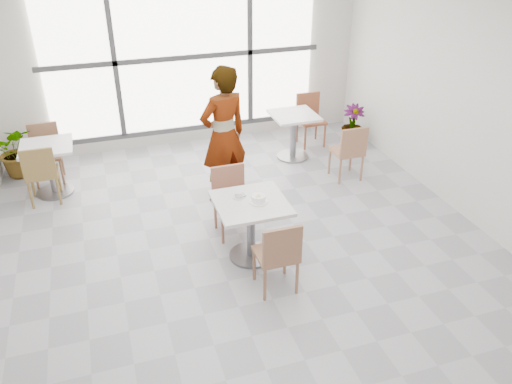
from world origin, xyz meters
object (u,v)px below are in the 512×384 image
object	(u,v)px
person	(224,136)
bg_table_right	(293,130)
main_table	(251,219)
plant_left	(18,150)
chair_near	(278,253)
bg_chair_left_near	(41,171)
bg_chair_right_far	(310,115)
oatmeal_bowl	(258,199)
coffee_cup	(238,195)
bg_chair_right_near	(350,149)
bg_chair_left_far	(46,149)
chair_far	(231,196)
bg_table_left	(49,162)
plant_right	(353,124)

from	to	relation	value
person	bg_table_right	bearing A→B (deg)	-163.41
main_table	plant_left	size ratio (longest dim) A/B	0.99
chair_near	bg_chair_left_near	xyz separation A→B (m)	(-2.42, 2.75, 0.00)
bg_chair_right_far	oatmeal_bowl	bearing A→B (deg)	-122.97
coffee_cup	person	xyz separation A→B (m)	(0.18, 1.29, 0.18)
chair_near	bg_chair_right_near	size ratio (longest dim) A/B	1.00
person	bg_chair_left_far	xyz separation A→B (m)	(-2.36, 1.38, -0.46)
oatmeal_bowl	bg_table_right	size ratio (longest dim) A/B	0.28
oatmeal_bowl	bg_chair_right_near	distance (m)	2.40
chair_far	bg_chair_right_far	bearing A→B (deg)	47.93
coffee_cup	bg_table_right	distance (m)	2.78
person	bg_chair_right_near	bearing A→B (deg)	161.33
person	bg_table_right	distance (m)	1.78
bg_table_right	bg_chair_right_near	bearing A→B (deg)	-63.59
bg_chair_right_far	plant_left	bearing A→B (deg)	176.91
main_table	bg_table_left	size ratio (longest dim) A/B	1.07
oatmeal_bowl	bg_table_right	distance (m)	2.82
bg_table_left	bg_chair_right_near	size ratio (longest dim) A/B	0.86
bg_table_right	bg_chair_right_near	distance (m)	1.11
coffee_cup	plant_right	xyz separation A→B (m)	(2.79, 2.53, -0.45)
chair_far	bg_chair_left_far	distance (m)	3.12
person	chair_near	bearing A→B (deg)	72.11
plant_left	bg_chair_left_far	bearing A→B (deg)	-37.18
main_table	person	xyz separation A→B (m)	(0.07, 1.42, 0.43)
person	plant_right	distance (m)	2.96
chair_far	bg_table_left	world-z (taller)	chair_far
main_table	coffee_cup	size ratio (longest dim) A/B	5.03
chair_far	plant_right	bearing A→B (deg)	36.49
chair_far	bg_table_right	world-z (taller)	chair_far
plant_right	oatmeal_bowl	bearing A→B (deg)	-134.09
chair_far	bg_chair_right_far	xyz separation A→B (m)	(2.03, 2.25, 0.00)
main_table	oatmeal_bowl	distance (m)	0.28
chair_near	oatmeal_bowl	xyz separation A→B (m)	(-0.00, 0.66, 0.29)
bg_table_left	bg_chair_right_far	world-z (taller)	bg_chair_right_far
coffee_cup	plant_left	xyz separation A→B (m)	(-2.61, 2.99, -0.37)
oatmeal_bowl	bg_chair_left_near	xyz separation A→B (m)	(-2.41, 2.10, -0.29)
person	bg_chair_left_near	distance (m)	2.53
main_table	coffee_cup	xyz separation A→B (m)	(-0.11, 0.13, 0.26)
main_table	bg_chair_left_near	size ratio (longest dim) A/B	0.92
chair_near	plant_left	size ratio (longest dim) A/B	1.07
coffee_cup	chair_far	bearing A→B (deg)	85.76
bg_table_right	plant_left	size ratio (longest dim) A/B	0.92
person	bg_chair_left_near	xyz separation A→B (m)	(-2.40, 0.64, -0.46)
bg_table_left	chair_near	bearing A→B (deg)	-52.65
chair_near	plant_left	distance (m)	4.73
bg_table_left	plant_right	distance (m)	4.93
plant_left	plant_right	bearing A→B (deg)	-4.92
chair_near	plant_right	size ratio (longest dim) A/B	1.30
bg_chair_left_near	plant_right	xyz separation A→B (m)	(5.02, 0.59, -0.17)
chair_far	person	distance (m)	0.93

